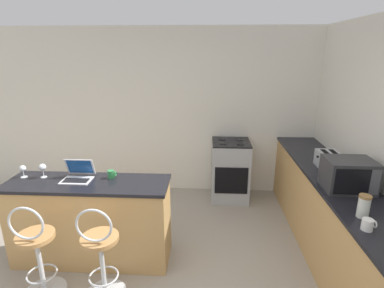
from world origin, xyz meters
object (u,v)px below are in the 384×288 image
(microwave, at_px, (348,175))
(stove_range, at_px, (230,170))
(mug_white, at_px, (368,225))
(toaster, at_px, (329,160))
(wine_glass_short, at_px, (42,168))
(mug_green, at_px, (111,174))
(storage_jar, at_px, (364,206))
(wine_glass_tall, at_px, (23,169))
(laptop, at_px, (78,174))
(bar_stool_near, at_px, (37,254))
(bar_stool_far, at_px, (101,256))

(microwave, distance_m, stove_range, 1.97)
(mug_white, bearing_deg, toaster, 81.88)
(mug_white, relative_size, wine_glass_short, 0.66)
(mug_green, bearing_deg, mug_white, -20.82)
(mug_green, bearing_deg, storage_jar, -16.12)
(wine_glass_tall, relative_size, mug_green, 1.49)
(mug_white, height_order, wine_glass_tall, wine_glass_tall)
(mug_green, bearing_deg, toaster, 10.21)
(laptop, bearing_deg, storage_jar, -13.22)
(laptop, xyz_separation_m, wine_glass_short, (-0.39, 0.02, 0.06))
(bar_stool_near, bearing_deg, microwave, 10.04)
(bar_stool_near, distance_m, bar_stool_far, 0.60)
(bar_stool_near, height_order, microwave, microwave)
(mug_white, relative_size, wine_glass_tall, 0.76)
(laptop, bearing_deg, toaster, 9.84)
(bar_stool_near, bearing_deg, toaster, 20.45)
(stove_range, bearing_deg, bar_stool_far, -122.00)
(microwave, bearing_deg, bar_stool_near, -169.96)
(bar_stool_near, bearing_deg, wine_glass_short, 108.24)
(stove_range, distance_m, mug_green, 2.05)
(laptop, height_order, microwave, microwave)
(stove_range, height_order, storage_jar, storage_jar)
(mug_white, bearing_deg, storage_jar, 74.57)
(bar_stool_near, xyz_separation_m, microwave, (2.92, 0.52, 0.63))
(laptop, relative_size, wine_glass_short, 1.98)
(microwave, distance_m, wine_glass_short, 3.13)
(stove_range, height_order, wine_glass_short, wine_glass_short)
(wine_glass_tall, bearing_deg, mug_white, -14.42)
(laptop, height_order, mug_white, laptop)
(stove_range, distance_m, wine_glass_short, 2.63)
(bar_stool_far, distance_m, wine_glass_short, 1.19)
(mug_green, relative_size, storage_jar, 0.47)
(toaster, xyz_separation_m, wine_glass_short, (-3.17, -0.46, 0.02))
(microwave, bearing_deg, laptop, 177.81)
(laptop, distance_m, wine_glass_short, 0.40)
(microwave, relative_size, wine_glass_tall, 3.31)
(toaster, bearing_deg, mug_green, -169.79)
(stove_range, height_order, mug_white, mug_white)
(microwave, bearing_deg, mug_green, 176.46)
(laptop, bearing_deg, wine_glass_short, 176.91)
(laptop, height_order, stove_range, laptop)
(laptop, xyz_separation_m, stove_range, (1.72, 1.47, -0.52))
(toaster, bearing_deg, mug_white, -98.12)
(mug_white, bearing_deg, bar_stool_far, 175.02)
(mug_white, distance_m, wine_glass_short, 3.10)
(bar_stool_near, height_order, laptop, laptop)
(bar_stool_near, relative_size, mug_green, 10.79)
(bar_stool_near, xyz_separation_m, bar_stool_far, (0.60, 0.00, 0.00))
(wine_glass_short, bearing_deg, toaster, 8.26)
(laptop, distance_m, mug_white, 2.71)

